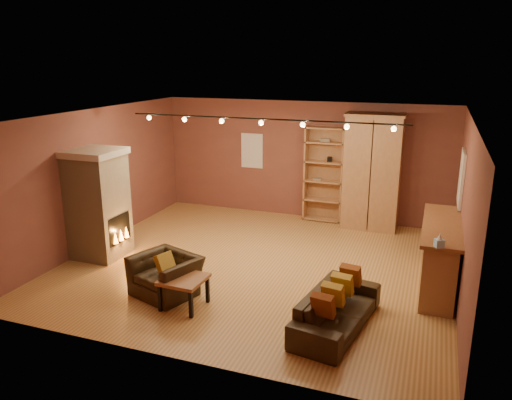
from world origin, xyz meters
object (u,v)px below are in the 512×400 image
at_px(coffee_table, 184,282).
at_px(bookcase, 325,173).
at_px(bar_counter, 439,255).
at_px(armchair, 166,269).
at_px(armoire, 372,172).
at_px(loveseat, 337,303).
at_px(fireplace, 98,204).

bearing_deg(coffee_table, bookcase, 78.11).
bearing_deg(coffee_table, bar_counter, 29.83).
bearing_deg(armchair, armoire, 78.35).
height_order(loveseat, coffee_table, loveseat).
xyz_separation_m(loveseat, coffee_table, (-2.36, -0.19, 0.03)).
relative_size(fireplace, loveseat, 1.08).
bearing_deg(bar_counter, fireplace, -172.90).
xyz_separation_m(armchair, coffee_table, (0.49, -0.29, -0.02)).
relative_size(fireplace, bar_counter, 0.90).
height_order(bookcase, bar_counter, bookcase).
distance_m(fireplace, bookcase, 5.19).
relative_size(fireplace, armchair, 1.82).
bearing_deg(loveseat, armoire, 11.55).
bearing_deg(armoire, coffee_table, -114.31).
height_order(bar_counter, loveseat, bar_counter).
distance_m(fireplace, coffee_table, 2.94).
height_order(bar_counter, armchair, bar_counter).
relative_size(bookcase, bar_counter, 0.95).
bearing_deg(armchair, bar_counter, 42.38).
bearing_deg(bar_counter, bookcase, 131.77).
distance_m(armoire, loveseat, 4.77).
distance_m(armoire, armchair, 5.37).
bearing_deg(bookcase, coffee_table, -101.89).
xyz_separation_m(bookcase, armoire, (1.13, -0.21, 0.17)).
distance_m(loveseat, armchair, 2.85).
bearing_deg(bookcase, loveseat, -75.20).
height_order(fireplace, bar_counter, fireplace).
xyz_separation_m(armoire, loveseat, (0.16, -4.67, -0.92)).
xyz_separation_m(bookcase, loveseat, (1.29, -4.89, -0.76)).
bearing_deg(armchair, bookcase, 90.75).
xyz_separation_m(fireplace, armchair, (2.04, -1.06, -0.62)).
height_order(armoire, coffee_table, armoire).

